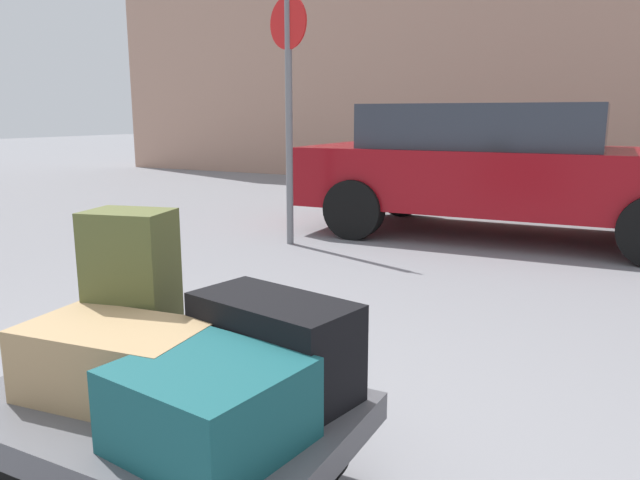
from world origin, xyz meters
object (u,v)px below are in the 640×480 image
Objects in this scene: suitcase_tan_front_left at (115,361)px; duffel_bag_black_rear_left at (274,345)px; parked_car at (500,166)px; luggage_cart at (160,420)px; suitcase_teal_front_right at (210,405)px; suitcase_olive_stacked_top at (132,286)px; no_parking_sign at (289,95)px.

duffel_bag_black_rear_left reaches higher than suitcase_tan_front_left.
parked_car reaches higher than suitcase_tan_front_left.
suitcase_tan_front_left is 0.14× the size of parked_car.
luggage_cart is 2.74× the size of suitcase_teal_front_right.
suitcase_teal_front_right is 0.40m from duffel_bag_black_rear_left.
suitcase_teal_front_right reaches higher than luggage_cart.
suitcase_olive_stacked_top is 3.96m from no_parking_sign.
luggage_cart is 0.41m from suitcase_teal_front_right.
suitcase_olive_stacked_top is at bearing 144.06° from luggage_cart.
duffel_bag_black_rear_left is (0.31, 0.26, 0.24)m from luggage_cart.
no_parking_sign is at bearing 131.30° from duffel_bag_black_rear_left.
no_parking_sign is (-1.73, 3.86, 1.23)m from luggage_cart.
parked_car is (-0.26, 5.44, 0.29)m from suitcase_teal_front_right.
suitcase_olive_stacked_top is 0.14× the size of parked_car.
no_parking_sign reaches higher than duffel_bag_black_rear_left.
luggage_cart is 0.57m from suitcase_olive_stacked_top.
duffel_bag_black_rear_left is at bearing -12.91° from suitcase_olive_stacked_top.
luggage_cart is at bearing -90.73° from parked_car.
parked_car is (0.23, 5.33, 0.29)m from suitcase_tan_front_left.
suitcase_teal_front_right is at bearing -43.58° from suitcase_olive_stacked_top.
suitcase_olive_stacked_top reaches higher than suitcase_tan_front_left.
no_parking_sign is at bearing 97.49° from suitcase_olive_stacked_top.
suitcase_tan_front_left is at bearing -71.05° from suitcase_olive_stacked_top.
suitcase_tan_front_left is 4.32m from no_parking_sign.
suitcase_olive_stacked_top reaches higher than suitcase_teal_front_right.
no_parking_sign is (-1.57, 3.89, 1.03)m from suitcase_tan_front_left.
suitcase_olive_stacked_top is 0.67m from duffel_bag_black_rear_left.
parked_car is at bearing 89.27° from luggage_cart.
suitcase_olive_stacked_top is 5.07m from parked_car.
suitcase_teal_front_right is 5.46m from parked_car.
duffel_bag_black_rear_left is 5.05m from parked_car.
suitcase_tan_front_left is 0.56m from duffel_bag_black_rear_left.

